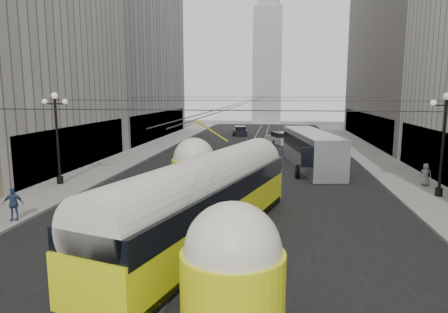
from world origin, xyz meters
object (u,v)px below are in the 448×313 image
(streetcar, at_px, (205,199))
(pedestrian_sidewalk_left, at_px, (13,204))
(city_bus, at_px, (311,148))
(pedestrian_sidewalk_right, at_px, (426,175))

(streetcar, relative_size, pedestrian_sidewalk_left, 10.00)
(streetcar, distance_m, city_bus, 18.96)
(streetcar, height_order, city_bus, streetcar)
(city_bus, height_order, pedestrian_sidewalk_left, city_bus)
(streetcar, distance_m, pedestrian_sidewalk_right, 17.74)
(streetcar, height_order, pedestrian_sidewalk_left, streetcar)
(city_bus, bearing_deg, pedestrian_sidewalk_left, -133.15)
(pedestrian_sidewalk_left, bearing_deg, streetcar, -20.97)
(city_bus, height_order, pedestrian_sidewalk_right, city_bus)
(city_bus, bearing_deg, pedestrian_sidewalk_right, -40.49)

